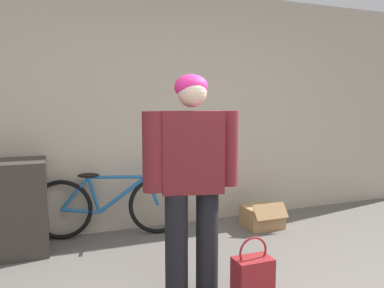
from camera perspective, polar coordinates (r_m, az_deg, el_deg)
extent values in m
cube|color=#B7AD99|center=(4.14, -5.45, 5.22)|extent=(8.00, 0.06, 2.60)
cube|color=white|center=(4.41, 1.75, -7.15)|extent=(0.08, 0.01, 0.12)
cylinder|color=black|center=(2.71, -2.39, -15.32)|extent=(0.16, 0.16, 0.75)
cylinder|color=black|center=(2.79, 2.31, -14.68)|extent=(0.16, 0.16, 0.75)
cube|color=maroon|center=(2.58, 0.00, -1.22)|extent=(0.46, 0.28, 0.57)
cylinder|color=maroon|center=(2.49, -6.03, -1.19)|extent=(0.14, 0.14, 0.54)
cylinder|color=maroon|center=(2.69, 5.58, -0.64)|extent=(0.14, 0.14, 0.54)
sphere|color=beige|center=(2.56, 0.00, 7.89)|extent=(0.20, 0.20, 0.20)
ellipsoid|color=#EA2884|center=(2.58, -0.12, 8.67)|extent=(0.24, 0.21, 0.17)
torus|color=black|center=(4.03, -19.27, -9.46)|extent=(0.61, 0.15, 0.61)
torus|color=black|center=(4.00, -5.21, -9.24)|extent=(0.61, 0.15, 0.61)
cylinder|color=#1E609E|center=(4.01, -16.62, -9.77)|extent=(0.37, 0.10, 0.08)
cylinder|color=#1E609E|center=(3.97, -17.40, -7.23)|extent=(0.30, 0.09, 0.34)
cylinder|color=#1E609E|center=(3.96, -14.72, -7.53)|extent=(0.13, 0.06, 0.38)
cylinder|color=#1E609E|center=(3.95, -10.46, -7.57)|extent=(0.51, 0.13, 0.38)
cylinder|color=#1E609E|center=(3.91, -11.23, -4.97)|extent=(0.58, 0.14, 0.05)
cylinder|color=#1E609E|center=(3.96, -6.08, -7.13)|extent=(0.15, 0.06, 0.32)
cylinder|color=#1E609E|center=(3.92, -6.67, -4.54)|extent=(0.07, 0.05, 0.08)
cylinder|color=#1E609E|center=(3.91, -6.38, -4.10)|extent=(0.11, 0.46, 0.02)
ellipsoid|color=black|center=(3.92, -15.51, -4.64)|extent=(0.23, 0.12, 0.05)
cube|color=maroon|center=(2.86, 9.22, -19.38)|extent=(0.27, 0.17, 0.28)
torus|color=maroon|center=(2.78, 9.30, -15.89)|extent=(0.22, 0.02, 0.22)
cube|color=#A87F51|center=(4.30, 10.62, -10.83)|extent=(0.41, 0.33, 0.23)
cube|color=#A87F51|center=(4.13, 11.89, -10.01)|extent=(0.39, 0.12, 0.15)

